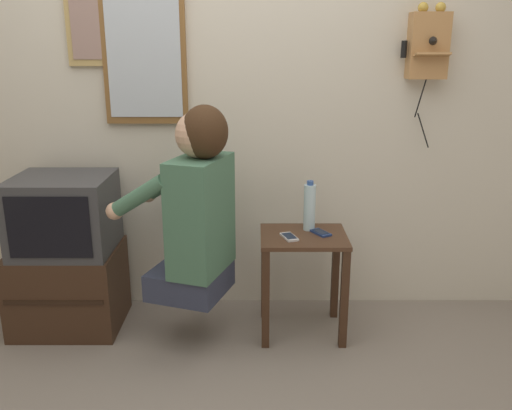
# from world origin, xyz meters

# --- Properties ---
(wall_back) EXTENTS (6.80, 0.05, 2.55)m
(wall_back) POSITION_xyz_m (0.00, 1.23, 1.27)
(wall_back) COLOR beige
(wall_back) RESTS_ON ground_plane
(side_table) EXTENTS (0.46, 0.38, 0.57)m
(side_table) POSITION_xyz_m (0.50, 0.84, 0.42)
(side_table) COLOR #422819
(side_table) RESTS_ON ground_plane
(person) EXTENTS (0.64, 0.54, 0.98)m
(person) POSITION_xyz_m (-0.05, 0.71, 0.76)
(person) COLOR #2D3347
(person) RESTS_ON ground_plane
(tv_stand) EXTENTS (0.58, 0.47, 0.46)m
(tv_stand) POSITION_xyz_m (-0.81, 0.91, 0.23)
(tv_stand) COLOR #382316
(tv_stand) RESTS_ON ground_plane
(television) EXTENTS (0.51, 0.46, 0.41)m
(television) POSITION_xyz_m (-0.79, 0.90, 0.66)
(television) COLOR #38383A
(television) RESTS_ON tv_stand
(wall_phone_antique) EXTENTS (0.24, 0.18, 0.77)m
(wall_phone_antique) POSITION_xyz_m (1.16, 1.15, 1.53)
(wall_phone_antique) COLOR #AD7A47
(framed_picture) EXTENTS (0.40, 0.03, 0.51)m
(framed_picture) POSITION_xyz_m (-0.58, 1.19, 1.67)
(framed_picture) COLOR tan
(wall_mirror) EXTENTS (0.46, 0.03, 0.76)m
(wall_mirror) POSITION_xyz_m (-0.36, 1.19, 1.49)
(wall_mirror) COLOR brown
(cell_phone_held) EXTENTS (0.10, 0.14, 0.01)m
(cell_phone_held) POSITION_xyz_m (0.42, 0.79, 0.57)
(cell_phone_held) COLOR silver
(cell_phone_held) RESTS_ON side_table
(cell_phone_spare) EXTENTS (0.11, 0.14, 0.01)m
(cell_phone_spare) POSITION_xyz_m (0.59, 0.86, 0.57)
(cell_phone_spare) COLOR navy
(cell_phone_spare) RESTS_ON side_table
(water_bottle) EXTENTS (0.06, 0.06, 0.27)m
(water_bottle) POSITION_xyz_m (0.53, 0.92, 0.70)
(water_bottle) COLOR silver
(water_bottle) RESTS_ON side_table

